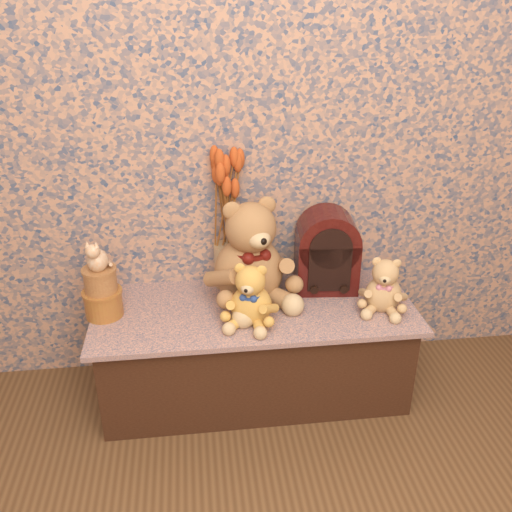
{
  "coord_description": "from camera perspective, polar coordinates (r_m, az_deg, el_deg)",
  "views": [
    {
      "loc": [
        -0.22,
        -0.55,
        1.5
      ],
      "look_at": [
        0.0,
        1.2,
        0.64
      ],
      "focal_mm": 38.81,
      "sensor_mm": 36.0,
      "label": 1
    }
  ],
  "objects": [
    {
      "name": "teddy_medium",
      "position": [
        1.98,
        -0.51,
        -3.6
      ],
      "size": [
        0.27,
        0.29,
        0.25
      ],
      "primitive_type": null,
      "rotation": [
        0.0,
        0.0,
        -0.35
      ],
      "color": "gold",
      "rests_on": "display_shelf"
    },
    {
      "name": "biscuit_tin_upper",
      "position": [
        2.08,
        -15.75,
        -2.44
      ],
      "size": [
        0.15,
        0.15,
        0.09
      ],
      "primitive_type": "cylinder",
      "rotation": [
        0.0,
        0.0,
        0.29
      ],
      "color": "tan",
      "rests_on": "biscuit_tin_lower"
    },
    {
      "name": "display_shelf",
      "position": [
        2.23,
        -0.16,
        -9.62
      ],
      "size": [
        1.22,
        0.51,
        0.4
      ],
      "primitive_type": "cube",
      "color": "navy",
      "rests_on": "ground"
    },
    {
      "name": "teddy_small",
      "position": [
        2.11,
        13.1,
        -2.56
      ],
      "size": [
        0.25,
        0.27,
        0.23
      ],
      "primitive_type": null,
      "rotation": [
        0.0,
        0.0,
        -0.37
      ],
      "color": "tan",
      "rests_on": "display_shelf"
    },
    {
      "name": "cathedral_radio",
      "position": [
        2.2,
        7.33,
        0.64
      ],
      "size": [
        0.26,
        0.2,
        0.33
      ],
      "primitive_type": null,
      "rotation": [
        0.0,
        0.0,
        -0.09
      ],
      "color": "#3E0D0B",
      "rests_on": "display_shelf"
    },
    {
      "name": "teddy_large",
      "position": [
        2.09,
        -0.76,
        1.06
      ],
      "size": [
        0.46,
        0.5,
        0.44
      ],
      "primitive_type": null,
      "rotation": [
        0.0,
        0.0,
        0.3
      ],
      "color": "#8E5F36",
      "rests_on": "display_shelf"
    },
    {
      "name": "biscuit_tin_lower",
      "position": [
        2.12,
        -15.44,
        -4.72
      ],
      "size": [
        0.15,
        0.15,
        0.1
      ],
      "primitive_type": "cylinder",
      "rotation": [
        0.0,
        0.0,
        -0.09
      ],
      "color": "gold",
      "rests_on": "display_shelf"
    },
    {
      "name": "ceramic_vase",
      "position": [
        2.24,
        -2.93,
        -0.92
      ],
      "size": [
        0.13,
        0.13,
        0.18
      ],
      "primitive_type": "cylinder",
      "rotation": [
        0.0,
        0.0,
        -0.23
      ],
      "color": "tan",
      "rests_on": "display_shelf"
    },
    {
      "name": "cat_figurine",
      "position": [
        2.03,
        -16.11,
        0.23
      ],
      "size": [
        0.11,
        0.12,
        0.12
      ],
      "primitive_type": null,
      "rotation": [
        0.0,
        0.0,
        -0.23
      ],
      "color": "silver",
      "rests_on": "biscuit_tin_upper"
    },
    {
      "name": "dried_stalks",
      "position": [
        2.12,
        -3.11,
        6.34
      ],
      "size": [
        0.27,
        0.27,
        0.42
      ],
      "primitive_type": null,
      "rotation": [
        0.0,
        0.0,
        -0.26
      ],
      "color": "#C94F20",
      "rests_on": "ceramic_vase"
    }
  ]
}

